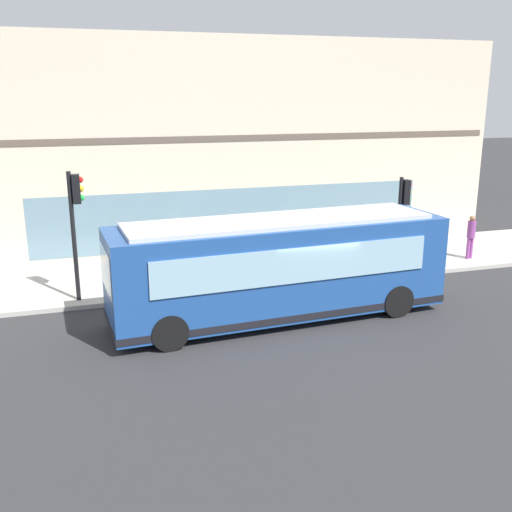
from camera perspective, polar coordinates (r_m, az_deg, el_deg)
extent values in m
plane|color=#2D2D30|center=(18.20, 4.54, -5.84)|extent=(120.00, 120.00, 0.00)
cube|color=#B2ADA3|center=(22.71, -0.17, -1.23)|extent=(4.95, 40.00, 0.15)
cube|color=beige|center=(27.34, -3.73, 10.80)|extent=(6.45, 23.47, 8.78)
cube|color=brown|center=(24.34, -2.02, 11.29)|extent=(0.36, 23.00, 0.24)
cube|color=slate|center=(24.69, -1.89, 3.78)|extent=(0.12, 16.43, 2.40)
cube|color=#1E478C|center=(17.57, 2.26, -1.07)|extent=(3.07, 10.13, 2.70)
cube|color=silver|center=(17.22, 2.31, 3.43)|extent=(2.64, 9.11, 0.12)
cube|color=#8CB2C6|center=(16.25, -14.16, -1.27)|extent=(2.20, 0.21, 1.20)
cube|color=#8CB2C6|center=(18.60, 0.77, 1.15)|extent=(0.53, 8.19, 1.00)
cube|color=#8CB2C6|center=(16.34, 3.99, -0.91)|extent=(0.53, 8.19, 1.00)
cube|color=black|center=(17.94, 2.22, -4.66)|extent=(3.11, 10.17, 0.20)
cylinder|color=black|center=(17.99, -9.89, -4.58)|extent=(0.36, 1.02, 1.00)
cylinder|color=black|center=(15.89, -8.31, -7.27)|extent=(0.36, 1.02, 1.00)
cylinder|color=black|center=(20.34, 9.85, -2.21)|extent=(0.36, 1.02, 1.00)
cylinder|color=black|center=(18.50, 13.41, -4.21)|extent=(0.36, 1.02, 1.00)
cylinder|color=black|center=(22.29, 13.55, 2.90)|extent=(0.14, 0.14, 3.52)
cube|color=black|center=(22.16, 14.17, 5.98)|extent=(0.32, 0.24, 0.90)
sphere|color=red|center=(22.19, 14.51, 6.70)|extent=(0.20, 0.20, 0.20)
sphere|color=yellow|center=(22.23, 14.46, 5.99)|extent=(0.20, 0.20, 0.20)
sphere|color=green|center=(22.27, 14.41, 5.28)|extent=(0.20, 0.20, 0.20)
cylinder|color=black|center=(19.41, -17.12, 1.73)|extent=(0.14, 0.14, 4.13)
cube|color=black|center=(19.12, -16.90, 6.19)|extent=(0.32, 0.24, 0.90)
sphere|color=red|center=(19.08, -16.58, 7.05)|extent=(0.20, 0.20, 0.20)
sphere|color=yellow|center=(19.12, -16.51, 6.22)|extent=(0.20, 0.20, 0.20)
sphere|color=green|center=(19.17, -16.45, 5.39)|extent=(0.20, 0.20, 0.20)
cylinder|color=red|center=(26.23, 15.20, 1.31)|extent=(0.24, 0.24, 0.55)
sphere|color=red|center=(26.15, 15.26, 2.06)|extent=(0.22, 0.22, 0.22)
cylinder|color=red|center=(26.31, 15.53, 1.44)|extent=(0.10, 0.12, 0.10)
cylinder|color=red|center=(26.36, 15.02, 1.50)|extent=(0.12, 0.10, 0.10)
cylinder|color=#8C3F8C|center=(25.30, 19.98, 0.75)|extent=(0.14, 0.14, 0.85)
cylinder|color=#8C3F8C|center=(25.16, 19.72, 0.70)|extent=(0.14, 0.14, 0.85)
cylinder|color=#8C3F8C|center=(25.06, 20.01, 2.41)|extent=(0.32, 0.32, 0.67)
sphere|color=#9E704C|center=(24.97, 20.11, 3.42)|extent=(0.23, 0.23, 0.23)
cylinder|color=#3F8C4C|center=(22.62, 10.12, -0.34)|extent=(0.14, 0.14, 0.76)
cylinder|color=#3F8C4C|center=(22.46, 10.25, -0.46)|extent=(0.14, 0.14, 0.76)
cylinder|color=silver|center=(22.37, 10.27, 1.28)|extent=(0.32, 0.32, 0.60)
sphere|color=beige|center=(22.27, 10.32, 2.28)|extent=(0.21, 0.21, 0.21)
cylinder|color=silver|center=(21.71, -6.68, -0.70)|extent=(0.14, 0.14, 0.88)
cylinder|color=silver|center=(21.84, -6.39, -0.59)|extent=(0.14, 0.14, 0.88)
cylinder|color=#99994C|center=(21.57, -6.60, 1.37)|extent=(0.32, 0.32, 0.70)
sphere|color=#9E704C|center=(21.46, -6.64, 2.59)|extent=(0.24, 0.24, 0.24)
cylinder|color=#3F8C4C|center=(20.94, -3.85, -1.37)|extent=(0.14, 0.14, 0.79)
cylinder|color=#3F8C4C|center=(20.90, -4.33, -1.41)|extent=(0.14, 0.14, 0.79)
cylinder|color=silver|center=(20.73, -4.13, 0.48)|extent=(0.32, 0.32, 0.63)
sphere|color=beige|center=(20.62, -4.15, 1.61)|extent=(0.21, 0.21, 0.21)
cube|color=#197233|center=(23.80, 7.50, 0.73)|extent=(0.44, 0.40, 0.90)
cube|color=#8CB2C6|center=(23.84, 7.98, 1.19)|extent=(0.35, 0.03, 0.30)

